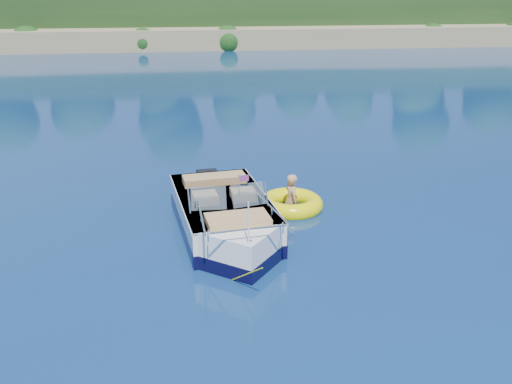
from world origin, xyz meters
TOP-DOWN VIEW (x-y plane):
  - ground at (0.00, 0.00)m, footprint 160.00×160.00m
  - shoreline at (0.00, 63.77)m, footprint 170.00×59.00m
  - motorboat at (-3.09, 2.16)m, footprint 2.24×5.09m
  - tow_tube at (-1.47, 3.47)m, footprint 1.61×1.61m
  - boy at (-1.47, 3.51)m, footprint 0.51×0.79m

SIDE VIEW (x-z plane):
  - ground at x=0.00m, z-range 0.00..0.00m
  - boy at x=-1.47m, z-range -0.72..0.72m
  - tow_tube at x=-1.47m, z-range -0.10..0.31m
  - motorboat at x=-3.09m, z-range -0.52..1.18m
  - shoreline at x=0.00m, z-range -2.02..3.98m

